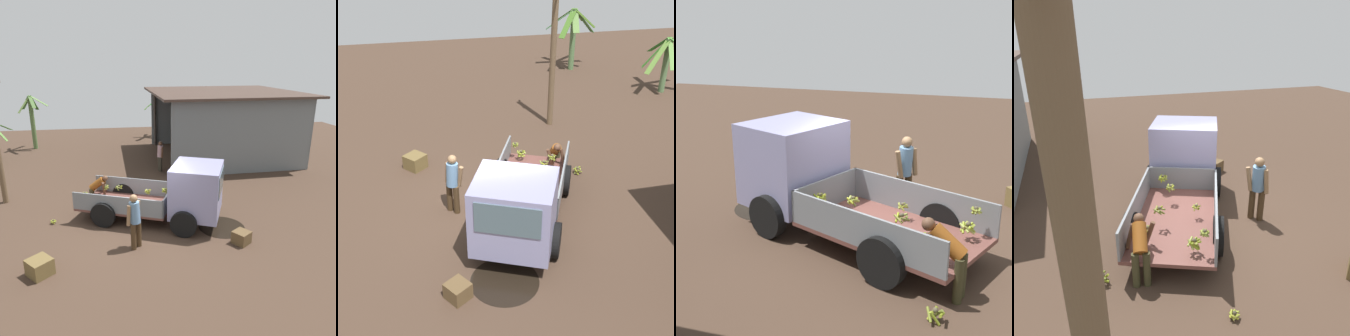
% 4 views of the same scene
% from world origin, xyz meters
% --- Properties ---
extents(ground, '(36.00, 36.00, 0.00)m').
position_xyz_m(ground, '(0.00, 0.00, 0.00)').
color(ground, '#412F23').
extents(mud_patch_0, '(1.55, 1.55, 0.01)m').
position_xyz_m(mud_patch_0, '(2.49, -0.24, 0.00)').
color(mud_patch_0, black).
rests_on(mud_patch_0, ground).
extents(cargo_truck, '(5.20, 3.57, 2.11)m').
position_xyz_m(cargo_truck, '(1.27, 0.32, 1.10)').
color(cargo_truck, brown).
rests_on(cargo_truck, ground).
extents(utility_pole, '(0.91, 0.21, 5.08)m').
position_xyz_m(utility_pole, '(-5.33, 3.05, 2.58)').
color(utility_pole, brown).
rests_on(utility_pole, ground).
extents(banana_palm_0, '(2.42, 2.44, 2.90)m').
position_xyz_m(banana_palm_0, '(-11.33, 5.84, 1.64)').
color(banana_palm_0, '#507143').
rests_on(banana_palm_0, ground).
extents(banana_palm_3, '(2.24, 2.48, 2.36)m').
position_xyz_m(banana_palm_3, '(-7.60, 8.76, 1.31)').
color(banana_palm_3, '#537246').
rests_on(banana_palm_3, ground).
extents(person_foreground_visitor, '(0.51, 0.54, 1.70)m').
position_xyz_m(person_foreground_visitor, '(-0.44, -1.05, 0.94)').
color(person_foreground_visitor, '#412F1B').
rests_on(person_foreground_visitor, ground).
extents(person_worker_loading, '(0.74, 0.62, 1.24)m').
position_xyz_m(person_worker_loading, '(-1.70, 2.15, 0.74)').
color(person_worker_loading, '#35331D').
rests_on(person_worker_loading, ground).
extents(banana_bunch_on_ground_0, '(0.21, 0.21, 0.16)m').
position_xyz_m(banana_bunch_on_ground_0, '(-3.16, 0.88, 0.09)').
color(banana_bunch_on_ground_0, '#403929').
rests_on(banana_bunch_on_ground_0, ground).
extents(banana_bunch_on_ground_1, '(0.27, 0.27, 0.24)m').
position_xyz_m(banana_bunch_on_ground_1, '(-1.64, 2.87, 0.14)').
color(banana_bunch_on_ground_1, brown).
rests_on(banana_bunch_on_ground_1, ground).
extents(wooden_crate_0, '(0.79, 0.79, 0.45)m').
position_xyz_m(wooden_crate_0, '(-2.99, -2.00, 0.23)').
color(wooden_crate_0, brown).
rests_on(wooden_crate_0, ground).
extents(wooden_crate_1, '(0.64, 0.64, 0.39)m').
position_xyz_m(wooden_crate_1, '(2.77, -1.31, 0.19)').
color(wooden_crate_1, brown).
rests_on(wooden_crate_1, ground).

